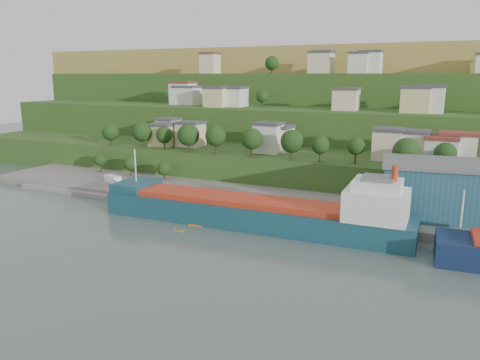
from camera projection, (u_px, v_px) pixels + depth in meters
The scene contains 10 objects.
ground at pixel (213, 235), 103.13m from camera, with size 500.00×500.00×0.00m, color #44524E.
quay at pixel (334, 213), 119.55m from camera, with size 220.00×26.00×4.00m, color slate.
pebble_beach at pixel (91, 188), 145.37m from camera, with size 40.00×18.00×2.40m, color slate.
hillside at pixel (362, 140), 252.01m from camera, with size 360.00×211.03×96.00m.
cargo_ship_near at pixel (260, 214), 108.25m from camera, with size 73.97×13.52×18.95m.
warehouse at pixel (451, 190), 108.78m from camera, with size 33.18×22.81×12.80m.
caravan at pixel (113, 180), 144.47m from camera, with size 6.21×2.59×2.90m, color white.
dinghy at pixel (116, 189), 137.21m from camera, with size 4.19×1.57×0.84m, color silver.
kayak_orange at pixel (195, 225), 109.34m from camera, with size 3.50×0.88×0.87m.
kayak_yellow at pixel (178, 230), 105.93m from camera, with size 3.04×0.95×0.75m.
Camera 1 is at (47.04, -86.08, 34.58)m, focal length 35.00 mm.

